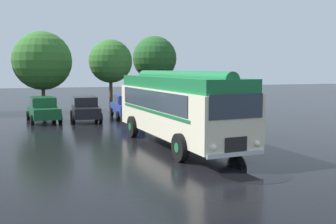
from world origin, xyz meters
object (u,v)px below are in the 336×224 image
car_mid_left (85,108)px  car_near_left (43,109)px  car_far_right (161,105)px  car_mid_right (126,106)px  vintage_bus (178,105)px

car_mid_left → car_near_left: bearing=172.4°
car_mid_left → car_far_right: same height
car_mid_right → car_far_right: 2.61m
car_far_right → vintage_bus: bearing=-102.4°
car_far_right → car_mid_left: bearing=-171.5°
vintage_bus → car_mid_left: (-3.26, 10.13, -1.05)m
car_mid_left → car_far_right: (5.67, 0.85, 0.00)m
car_near_left → car_far_right: 8.46m
car_far_right → car_mid_right: bearing=179.4°
vintage_bus → car_mid_left: bearing=107.8°
car_near_left → car_mid_left: (2.78, -0.37, 0.00)m
car_mid_right → car_far_right: size_ratio=0.98×
vintage_bus → car_near_left: bearing=119.9°
car_mid_left → car_mid_right: 3.18m
car_near_left → vintage_bus: bearing=-60.1°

